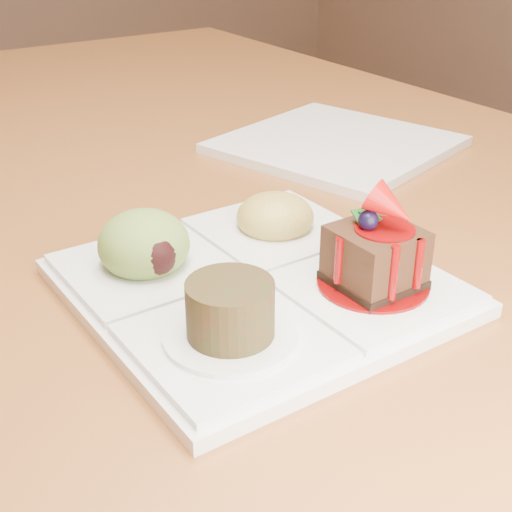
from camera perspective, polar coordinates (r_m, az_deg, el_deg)
dining_table at (r=0.83m, az=-2.00°, el=1.35°), size 1.00×1.80×0.75m
sampler_plate at (r=0.58m, az=-0.40°, el=-1.06°), size 0.28×0.28×0.11m
second_plate at (r=0.93m, az=6.42°, el=8.86°), size 0.31×0.31×0.01m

